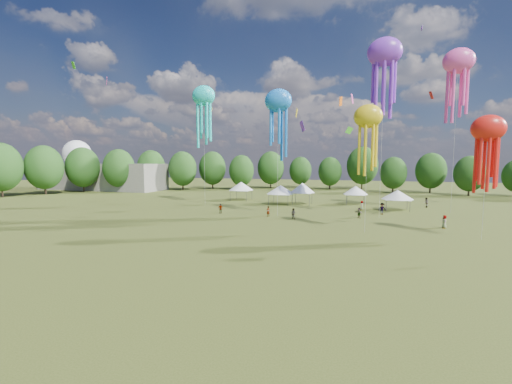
% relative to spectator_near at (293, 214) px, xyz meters
% --- Properties ---
extents(spectator_near, '(0.88, 0.75, 1.60)m').
position_rel_spectator_near_xyz_m(spectator_near, '(0.00, 0.00, 0.00)').
color(spectator_near, gray).
rests_on(spectator_near, ground).
extents(spectators_far, '(34.40, 21.53, 1.92)m').
position_rel_spectator_near_xyz_m(spectators_far, '(10.87, 8.14, 0.07)').
color(spectators_far, gray).
rests_on(spectators_far, ground).
extents(festival_tents, '(36.78, 11.45, 4.35)m').
position_rel_spectator_near_xyz_m(festival_tents, '(-1.00, 17.72, 2.22)').
color(festival_tents, '#47474C').
rests_on(festival_tents, ground).
extents(show_kites, '(48.40, 23.61, 26.63)m').
position_rel_spectator_near_xyz_m(show_kites, '(6.23, 6.08, 17.84)').
color(show_kites, blue).
rests_on(show_kites, ground).
extents(small_kites, '(74.36, 62.02, 41.06)m').
position_rel_spectator_near_xyz_m(small_kites, '(4.91, 4.81, 28.80)').
color(small_kites, blue).
rests_on(small_kites, ground).
extents(treeline, '(201.57, 95.24, 13.43)m').
position_rel_spectator_near_xyz_m(treeline, '(0.62, 24.85, 5.75)').
color(treeline, '#38281C').
rests_on(treeline, ground).
extents(hangar, '(40.00, 12.00, 8.00)m').
position_rel_spectator_near_xyz_m(hangar, '(-67.51, 34.34, 3.20)').
color(hangar, gray).
rests_on(hangar, ground).
extents(radome, '(9.00, 9.00, 16.00)m').
position_rel_spectator_near_xyz_m(radome, '(-83.51, 40.34, 9.19)').
color(radome, white).
rests_on(radome, ground).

